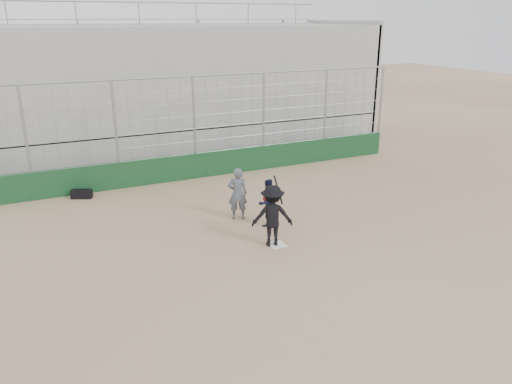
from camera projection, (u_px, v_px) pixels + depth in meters
name	position (u px, v px, depth m)	size (l,w,h in m)	color
ground	(277.00, 245.00, 14.09)	(90.00, 90.00, 0.00)	#856548
home_plate	(277.00, 245.00, 14.08)	(0.44, 0.44, 0.02)	white
backstop	(196.00, 154.00, 19.74)	(18.10, 0.25, 4.04)	#12391C
bleachers	(160.00, 89.00, 23.32)	(20.25, 6.70, 6.98)	gray
batter_at_plate	(272.00, 216.00, 13.83)	(1.31, 1.04, 1.92)	black
catcher_crouched	(267.00, 210.00, 15.28)	(0.87, 0.77, 1.02)	black
umpire	(238.00, 196.00, 15.71)	(0.62, 0.40, 1.52)	#49525D
equipment_bag	(82.00, 194.00, 17.72)	(0.78, 0.56, 0.34)	black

